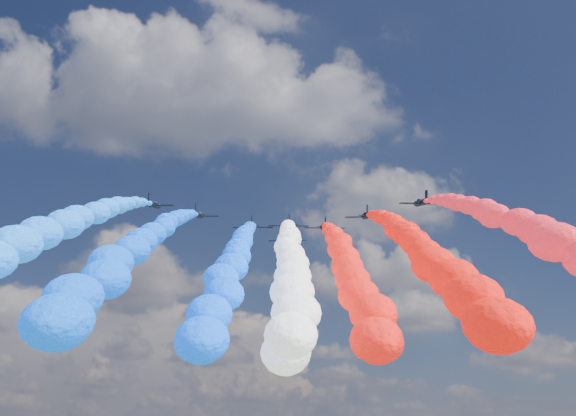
{
  "coord_description": "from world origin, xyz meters",
  "views": [
    {
      "loc": [
        -0.38,
        -151.92,
        35.95
      ],
      "look_at": [
        0.0,
        4.0,
        90.11
      ],
      "focal_mm": 44.4,
      "sensor_mm": 36.0,
      "label": 1
    }
  ],
  "objects": [
    {
      "name": "jet_3",
      "position": [
        0.11,
        10.59,
        88.11
      ],
      "size": [
        10.06,
        13.46,
        6.28
      ],
      "primitive_type": null,
      "rotation": [
        0.28,
        0.0,
        0.04
      ],
      "color": "black"
    },
    {
      "name": "jet_5",
      "position": [
        8.75,
        12.21,
        88.11
      ],
      "size": [
        9.84,
        13.29,
        6.28
      ],
      "primitive_type": null,
      "rotation": [
        0.28,
        0.0,
        0.02
      ],
      "color": "black"
    },
    {
      "name": "jet_0",
      "position": [
        -29.59,
        -3.93,
        88.11
      ],
      "size": [
        10.1,
        13.48,
        6.28
      ],
      "primitive_type": null,
      "rotation": [
        0.28,
        0.0,
        -0.04
      ],
      "color": "black"
    },
    {
      "name": "jet_1",
      "position": [
        -20.62,
        3.38,
        88.11
      ],
      "size": [
        9.56,
        13.09,
        6.28
      ],
      "primitive_type": null,
      "rotation": [
        0.28,
        0.0,
        -0.0
      ],
      "color": "black"
    },
    {
      "name": "trail_5",
      "position": [
        8.75,
        -36.87,
        66.74
      ],
      "size": [
        5.55,
        93.3,
        45.28
      ],
      "primitive_type": null,
      "color": "red"
    },
    {
      "name": "trail_4",
      "position": [
        -0.01,
        -26.22,
        66.74
      ],
      "size": [
        5.55,
        93.3,
        45.28
      ],
      "primitive_type": null,
      "color": "white"
    },
    {
      "name": "jet_7",
      "position": [
        29.18,
        -5.48,
        88.11
      ],
      "size": [
        10.21,
        13.56,
        6.28
      ],
      "primitive_type": null,
      "rotation": [
        0.28,
        0.0,
        0.05
      ],
      "color": "black"
    },
    {
      "name": "trail_1",
      "position": [
        -20.62,
        -45.71,
        66.74
      ],
      "size": [
        5.55,
        93.3,
        45.28
      ],
      "primitive_type": null,
      "color": "blue"
    },
    {
      "name": "trail_2",
      "position": [
        -8.37,
        -37.2,
        66.74
      ],
      "size": [
        5.55,
        93.3,
        45.28
      ],
      "primitive_type": null,
      "color": "#0648FF"
    },
    {
      "name": "jet_4",
      "position": [
        -0.01,
        22.86,
        88.11
      ],
      "size": [
        10.41,
        13.7,
        6.28
      ],
      "primitive_type": null,
      "rotation": [
        0.28,
        0.0,
        -0.07
      ],
      "color": "black"
    },
    {
      "name": "trail_0",
      "position": [
        -29.59,
        -53.02,
        66.74
      ],
      "size": [
        5.55,
        93.3,
        45.28
      ],
      "primitive_type": null,
      "color": "blue"
    },
    {
      "name": "trail_7",
      "position": [
        29.18,
        -54.57,
        66.74
      ],
      "size": [
        5.55,
        93.3,
        45.28
      ],
      "primitive_type": null,
      "color": "red"
    },
    {
      "name": "trail_3",
      "position": [
        0.11,
        -38.49,
        66.74
      ],
      "size": [
        5.55,
        93.3,
        45.28
      ],
      "primitive_type": null,
      "color": "white"
    },
    {
      "name": "jet_6",
      "position": [
        17.99,
        3.77,
        88.11
      ],
      "size": [
        10.07,
        13.46,
        6.28
      ],
      "primitive_type": null,
      "rotation": [
        0.28,
        0.0,
        -0.04
      ],
      "color": "black"
    },
    {
      "name": "trail_6",
      "position": [
        17.99,
        -45.31,
        66.74
      ],
      "size": [
        5.55,
        93.3,
        45.28
      ],
      "primitive_type": null,
      "color": "red"
    },
    {
      "name": "jet_2",
      "position": [
        -8.37,
        11.88,
        88.11
      ],
      "size": [
        9.81,
        13.28,
        6.28
      ],
      "primitive_type": null,
      "rotation": [
        0.28,
        0.0,
        -0.02
      ],
      "color": "black"
    }
  ]
}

